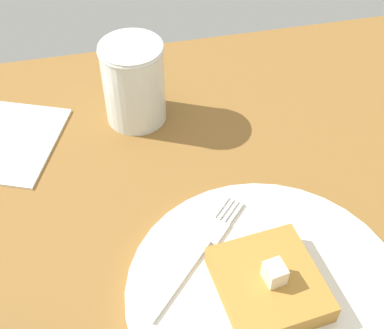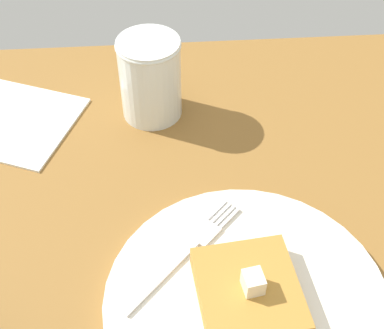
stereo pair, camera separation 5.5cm
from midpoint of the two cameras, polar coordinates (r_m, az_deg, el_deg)
plate at (r=50.63cm, az=9.08°, el=-14.43°), size 26.08×26.08×1.19cm
toast_slice_center at (r=49.21cm, az=9.31°, el=-13.50°), size 10.47×9.78×2.25cm
butter_pat_primary at (r=47.38cm, az=9.94°, el=-12.46°), size 2.15×1.99×1.88cm
fork at (r=52.32cm, az=2.78°, el=-9.07°), size 12.54×12.11×0.36cm
syrup_jar at (r=64.98cm, az=-2.01°, el=8.68°), size 7.61×7.61×10.38cm
napkin at (r=69.15cm, az=-16.47°, el=4.37°), size 18.03×18.82×0.30cm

